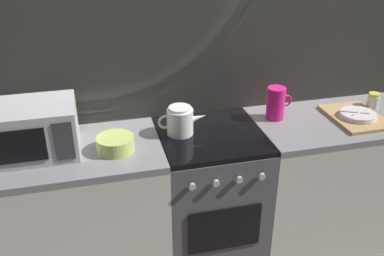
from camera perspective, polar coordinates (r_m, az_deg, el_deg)
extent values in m
plane|color=#6B6054|center=(2.99, 2.19, -16.17)|extent=(8.00, 8.00, 0.00)
cube|color=#B2AD9E|center=(2.63, 0.67, 8.27)|extent=(3.60, 0.05, 2.40)
cube|color=silver|center=(2.61, 0.80, 8.12)|extent=(3.58, 0.01, 2.39)
cube|color=silver|center=(2.65, -17.10, -11.97)|extent=(1.20, 0.60, 0.86)
cube|color=gray|center=(2.40, -18.55, -3.57)|extent=(1.20, 0.60, 0.04)
cube|color=#4C4C51|center=(2.71, 2.35, -9.46)|extent=(0.60, 0.60, 0.87)
cube|color=black|center=(2.47, 2.55, -1.05)|extent=(0.59, 0.59, 0.03)
cube|color=black|center=(2.48, 4.38, -13.25)|extent=(0.42, 0.01, 0.28)
cylinder|color=#B7B7BC|center=(2.22, 0.03, -7.79)|extent=(0.04, 0.02, 0.04)
cylinder|color=#B7B7BC|center=(2.25, 3.21, -7.32)|extent=(0.04, 0.02, 0.04)
cylinder|color=#B7B7BC|center=(2.28, 6.30, -6.84)|extent=(0.04, 0.02, 0.04)
cylinder|color=#B7B7BC|center=(2.33, 9.28, -6.37)|extent=(0.04, 0.02, 0.04)
cube|color=silver|center=(3.05, 18.90, -6.59)|extent=(1.20, 0.60, 0.86)
cube|color=gray|center=(2.84, 20.24, 1.01)|extent=(1.20, 0.60, 0.04)
cube|color=#B2B2B7|center=(2.36, -20.56, -0.19)|extent=(0.46, 0.34, 0.27)
cube|color=black|center=(2.22, -22.31, -2.35)|extent=(0.28, 0.01, 0.17)
cube|color=#333338|center=(2.19, -16.64, -1.72)|extent=(0.09, 0.01, 0.21)
cylinder|color=white|center=(2.43, -1.60, 0.84)|extent=(0.15, 0.15, 0.15)
cylinder|color=white|center=(2.39, -1.62, 2.62)|extent=(0.13, 0.13, 0.02)
cone|color=white|center=(2.45, 0.91, 1.43)|extent=(0.10, 0.04, 0.05)
torus|color=white|center=(2.41, -3.57, 0.78)|extent=(0.08, 0.01, 0.08)
cylinder|color=#B7D166|center=(2.31, -10.13, -2.07)|extent=(0.20, 0.20, 0.08)
cylinder|color=#E5197A|center=(2.65, 11.05, 3.25)|extent=(0.11, 0.11, 0.20)
torus|color=#E5197A|center=(2.67, 12.38, 3.57)|extent=(0.08, 0.01, 0.08)
cube|color=tan|center=(2.82, 20.87, 1.38)|extent=(0.30, 0.40, 0.02)
cylinder|color=silver|center=(2.80, 21.15, 1.52)|extent=(0.22, 0.22, 0.01)
cylinder|color=silver|center=(2.79, 21.19, 1.78)|extent=(0.21, 0.21, 0.01)
cylinder|color=silver|center=(2.80, 21.57, 2.02)|extent=(0.16, 0.07, 0.01)
cube|color=silver|center=(2.78, 20.78, 2.03)|extent=(0.16, 0.09, 0.00)
cylinder|color=silver|center=(2.99, 22.88, 3.17)|extent=(0.08, 0.08, 0.08)
cylinder|color=#D8D14C|center=(2.97, 23.06, 4.09)|extent=(0.07, 0.07, 0.02)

